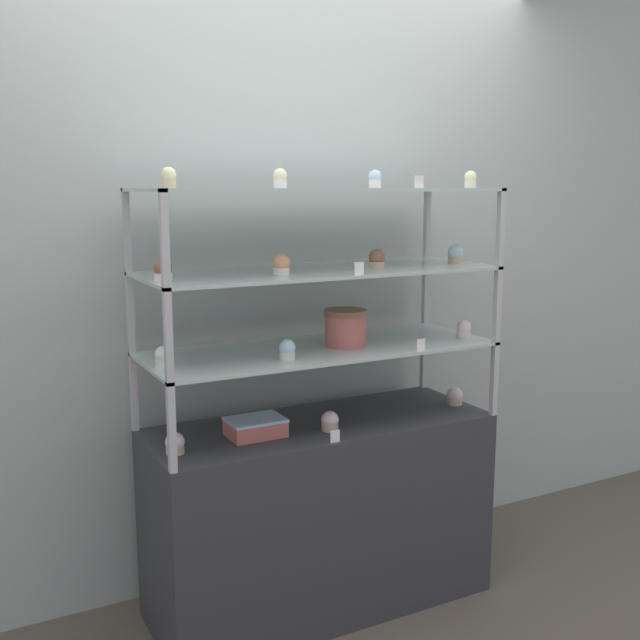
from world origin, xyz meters
The scene contains 26 objects.
ground_plane centered at (0.00, 0.00, 0.00)m, with size 20.00×20.00×0.00m, color brown.
back_wall centered at (0.00, 0.39, 1.30)m, with size 8.00×0.05×2.60m.
display_base centered at (0.00, 0.00, 0.37)m, with size 1.33×0.50×0.75m.
display_riser_lower centered at (0.00, 0.00, 1.03)m, with size 1.33×0.50×0.30m.
display_riser_middle centered at (0.00, 0.00, 1.32)m, with size 1.33×0.50×0.30m.
display_riser_upper centered at (0.00, 0.00, 1.62)m, with size 1.33×0.50×0.30m.
layer_cake_centerpiece centered at (0.10, -0.02, 1.12)m, with size 0.16×0.16×0.14m.
sheet_cake_frosted centered at (-0.28, -0.03, 0.78)m, with size 0.20×0.15×0.07m.
cupcake_0 centered at (-0.59, -0.07, 0.78)m, with size 0.07×0.07×0.07m.
cupcake_1 centered at (-0.01, -0.10, 0.78)m, with size 0.07×0.07×0.07m.
cupcake_2 centered at (0.61, -0.05, 0.78)m, with size 0.07×0.07×0.07m.
price_tag_0 centered at (-0.06, -0.23, 0.77)m, with size 0.04×0.00×0.04m.
cupcake_3 centered at (-0.61, -0.04, 1.08)m, with size 0.06×0.06×0.07m.
cupcake_4 centered at (-0.20, -0.13, 1.08)m, with size 0.06×0.06×0.07m.
cupcake_5 centered at (0.59, -0.11, 1.08)m, with size 0.06×0.06×0.07m.
price_tag_1 centered at (0.30, -0.23, 1.07)m, with size 0.04×0.00×0.04m.
cupcake_6 centered at (-0.61, -0.07, 1.37)m, with size 0.06×0.06×0.07m.
cupcake_7 centered at (-0.20, -0.10, 1.37)m, with size 0.06×0.06×0.07m.
cupcake_8 centered at (0.20, -0.07, 1.37)m, with size 0.06×0.06×0.07m.
cupcake_9 centered at (0.59, -0.05, 1.37)m, with size 0.06×0.06×0.07m.
price_tag_2 centered at (0.03, -0.23, 1.36)m, with size 0.04×0.00×0.04m.
cupcake_10 centered at (-0.60, -0.12, 1.67)m, with size 0.05×0.05×0.07m.
cupcake_11 centered at (-0.21, -0.10, 1.67)m, with size 0.05×0.05×0.07m.
cupcake_12 centered at (0.19, -0.07, 1.67)m, with size 0.05×0.05×0.07m.
cupcake_13 centered at (0.61, -0.09, 1.67)m, with size 0.05×0.05×0.07m.
price_tag_3 centered at (0.28, -0.23, 1.66)m, with size 0.04×0.00×0.04m.
Camera 1 is at (-1.29, -2.44, 1.64)m, focal length 42.00 mm.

